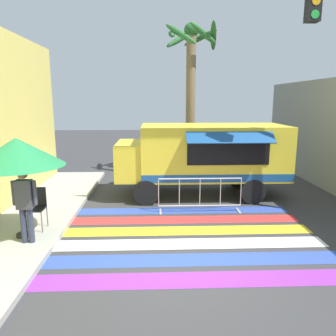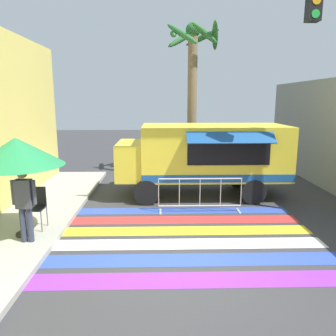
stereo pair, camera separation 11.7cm
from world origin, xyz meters
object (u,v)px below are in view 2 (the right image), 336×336
palm_tree (193,74)px  patio_umbrella (16,152)px  vendor_person (24,201)px  food_truck (201,153)px  traffic_signal_pole (335,52)px  folding_chair (36,203)px  barricade_front (200,195)px

palm_tree → patio_umbrella: bearing=-123.8°
vendor_person → palm_tree: 8.88m
food_truck → palm_tree: size_ratio=0.89×
vendor_person → traffic_signal_pole: bearing=28.5°
vendor_person → food_truck: bearing=58.6°
traffic_signal_pole → palm_tree: traffic_signal_pole is taller
folding_chair → patio_umbrella: bearing=-109.4°
traffic_signal_pole → barricade_front: 5.07m
food_truck → patio_umbrella: bearing=-141.5°
food_truck → traffic_signal_pole: (3.01, -2.34, 2.92)m
patio_umbrella → vendor_person: 1.09m
vendor_person → barricade_front: (4.08, 2.21, -0.56)m
palm_tree → barricade_front: bearing=-92.5°
folding_chair → barricade_front: size_ratio=0.42×
folding_chair → barricade_front: (4.15, 1.39, -0.23)m
food_truck → patio_umbrella: (-4.52, -3.59, 0.62)m
barricade_front → food_truck: bearing=82.8°
food_truck → vendor_person: bearing=-137.5°
barricade_front → palm_tree: bearing=87.5°
folding_chair → palm_tree: palm_tree is taller
food_truck → folding_chair: 5.41m
vendor_person → palm_tree: palm_tree is taller
patio_umbrella → palm_tree: palm_tree is taller
folding_chair → food_truck: bearing=34.0°
traffic_signal_pole → vendor_person: 8.17m
traffic_signal_pole → barricade_front: size_ratio=2.68×
food_truck → folding_chair: food_truck is taller
folding_chair → palm_tree: size_ratio=0.16×
folding_chair → vendor_person: bearing=-86.6°
patio_umbrella → food_truck: bearing=38.5°
food_truck → palm_tree: palm_tree is taller
food_truck → vendor_person: size_ratio=3.35×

